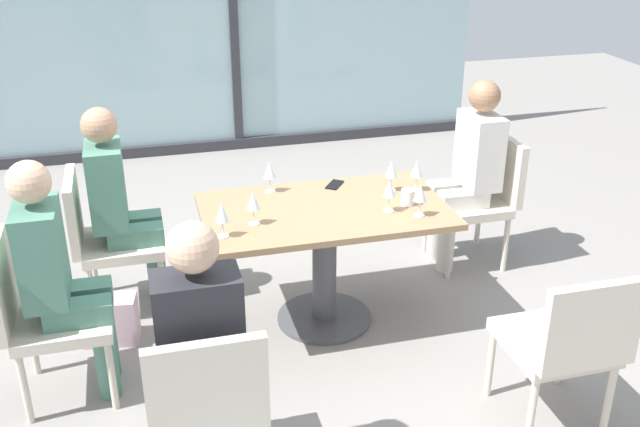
% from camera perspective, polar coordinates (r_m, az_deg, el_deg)
% --- Properties ---
extents(ground_plane, '(12.00, 12.00, 0.00)m').
position_cam_1_polar(ground_plane, '(4.43, 0.34, -8.20)').
color(ground_plane, gray).
extents(window_wall_backdrop, '(4.68, 0.10, 2.70)m').
position_cam_1_polar(window_wall_backdrop, '(6.96, -6.78, 14.63)').
color(window_wall_backdrop, '#96B7BC').
rests_on(window_wall_backdrop, ground_plane).
extents(dining_table_main, '(1.36, 0.81, 0.73)m').
position_cam_1_polar(dining_table_main, '(4.16, 0.35, -1.88)').
color(dining_table_main, '#997551').
rests_on(dining_table_main, ground_plane).
extents(chair_front_left, '(0.46, 0.50, 0.87)m').
position_cam_1_polar(chair_front_left, '(3.06, -8.88, -14.12)').
color(chair_front_left, beige).
rests_on(chair_front_left, ground_plane).
extents(chair_far_left, '(0.50, 0.46, 0.87)m').
position_cam_1_polar(chair_far_left, '(4.49, -16.42, -1.54)').
color(chair_far_left, beige).
rests_on(chair_far_left, ground_plane).
extents(chair_side_end, '(0.50, 0.46, 0.87)m').
position_cam_1_polar(chair_side_end, '(3.83, -20.90, -7.01)').
color(chair_side_end, beige).
rests_on(chair_side_end, ground_plane).
extents(chair_far_right, '(0.50, 0.46, 0.87)m').
position_cam_1_polar(chair_far_right, '(4.99, 12.49, 1.59)').
color(chair_far_right, beige).
rests_on(chair_far_right, ground_plane).
extents(chair_front_right, '(0.46, 0.50, 0.87)m').
position_cam_1_polar(chair_front_right, '(3.55, 18.68, -9.29)').
color(chair_front_right, beige).
rests_on(chair_front_right, ground_plane).
extents(person_front_left, '(0.34, 0.39, 1.26)m').
position_cam_1_polar(person_front_left, '(3.03, -9.37, -9.85)').
color(person_front_left, '#28282D').
rests_on(person_front_left, ground_plane).
extents(person_far_left, '(0.39, 0.34, 1.26)m').
position_cam_1_polar(person_far_left, '(4.40, -15.31, 0.98)').
color(person_far_left, '#4C7F6B').
rests_on(person_far_left, ground_plane).
extents(person_side_end, '(0.39, 0.34, 1.26)m').
position_cam_1_polar(person_side_end, '(3.72, -19.70, -4.18)').
color(person_side_end, '#4C7F6B').
rests_on(person_side_end, ground_plane).
extents(person_far_right, '(0.39, 0.34, 1.26)m').
position_cam_1_polar(person_far_right, '(4.87, 11.56, 3.67)').
color(person_far_right, silver).
rests_on(person_far_right, ground_plane).
extents(wine_glass_0, '(0.07, 0.07, 0.18)m').
position_cam_1_polar(wine_glass_0, '(4.27, 5.57, 3.41)').
color(wine_glass_0, silver).
rests_on(wine_glass_0, dining_table_main).
extents(wine_glass_1, '(0.07, 0.07, 0.18)m').
position_cam_1_polar(wine_glass_1, '(4.25, -3.94, 3.35)').
color(wine_glass_1, silver).
rests_on(wine_glass_1, dining_table_main).
extents(wine_glass_2, '(0.07, 0.07, 0.18)m').
position_cam_1_polar(wine_glass_2, '(3.96, 7.80, 1.56)').
color(wine_glass_2, silver).
rests_on(wine_glass_2, dining_table_main).
extents(wine_glass_3, '(0.07, 0.07, 0.18)m').
position_cam_1_polar(wine_glass_3, '(3.73, -7.63, 0.03)').
color(wine_glass_3, silver).
rests_on(wine_glass_3, dining_table_main).
extents(wine_glass_4, '(0.07, 0.07, 0.18)m').
position_cam_1_polar(wine_glass_4, '(4.29, 7.53, 3.42)').
color(wine_glass_4, silver).
rests_on(wine_glass_4, dining_table_main).
extents(wine_glass_5, '(0.07, 0.07, 0.18)m').
position_cam_1_polar(wine_glass_5, '(3.85, -5.22, 0.96)').
color(wine_glass_5, silver).
rests_on(wine_glass_5, dining_table_main).
extents(wine_glass_6, '(0.07, 0.07, 0.18)m').
position_cam_1_polar(wine_glass_6, '(4.00, 5.41, 1.91)').
color(wine_glass_6, silver).
rests_on(wine_glass_6, dining_table_main).
extents(coffee_cup, '(0.08, 0.08, 0.09)m').
position_cam_1_polar(coffee_cup, '(4.13, 6.83, 1.27)').
color(coffee_cup, white).
rests_on(coffee_cup, dining_table_main).
extents(cell_phone_on_table, '(0.14, 0.16, 0.01)m').
position_cam_1_polar(cell_phone_on_table, '(4.38, 1.14, 2.25)').
color(cell_phone_on_table, black).
rests_on(cell_phone_on_table, dining_table_main).
extents(handbag_1, '(0.32, 0.21, 0.28)m').
position_cam_1_polar(handbag_1, '(4.32, -15.98, -7.95)').
color(handbag_1, beige).
rests_on(handbag_1, ground_plane).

